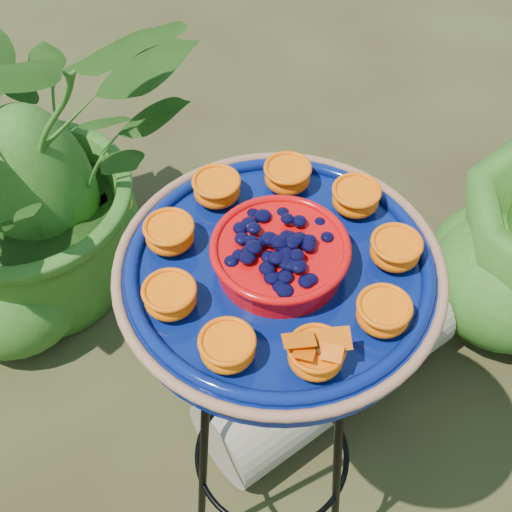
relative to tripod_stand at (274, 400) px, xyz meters
The scene contains 5 objects.
ground_plane 0.50m from the tripod_stand, 76.46° to the left, with size 20.00×20.00×0.00m, color #2F2215.
tripod_stand is the anchor object (origin of this frame).
feeder_dish 0.35m from the tripod_stand, 76.23° to the right, with size 0.45×0.45×0.10m.
driftwood_log 0.49m from the tripod_stand, 62.45° to the left, with size 0.21×0.21×0.63m, color gray.
shrub_back_left 0.85m from the tripod_stand, 129.76° to the left, with size 0.79×0.69×0.88m, color #265416.
Camera 1 is at (-0.07, -0.66, 1.56)m, focal length 50.00 mm.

